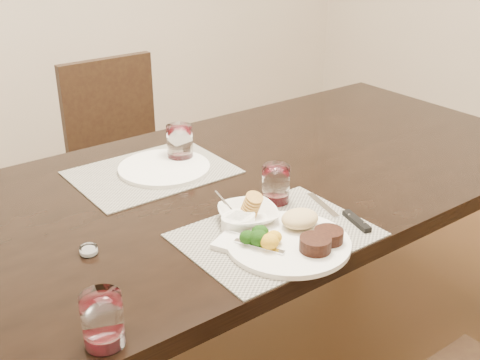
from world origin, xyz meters
TOP-DOWN VIEW (x-y plane):
  - dining_table at (0.00, 0.00)m, footprint 2.00×1.00m
  - chair_far at (0.00, 0.93)m, footprint 0.42×0.42m
  - placemat_near at (-0.20, -0.33)m, footprint 0.46×0.34m
  - placemat_far at (-0.26, 0.19)m, footprint 0.46×0.34m
  - dinner_plate at (-0.19, -0.39)m, footprint 0.30×0.30m
  - napkin_fork at (-0.28, -0.35)m, footprint 0.17×0.21m
  - steak_knife at (0.00, -0.38)m, footprint 0.06×0.25m
  - cracker_bowl at (-0.21, -0.23)m, footprint 0.19×0.19m
  - sauce_ramekin at (-0.26, -0.25)m, footprint 0.09×0.14m
  - wine_glass_near at (-0.08, -0.19)m, footprint 0.08×0.08m
  - far_plate at (-0.22, 0.18)m, footprint 0.28×0.28m
  - wine_glass_far at (-0.14, 0.22)m, footprint 0.08×0.08m
  - wine_glass_side at (-0.71, -0.44)m, footprint 0.08×0.08m
  - salt_cellar at (-0.60, -0.13)m, footprint 0.04×0.04m

SIDE VIEW (x-z plane):
  - chair_far at x=0.00m, z-range 0.05..0.95m
  - dining_table at x=0.00m, z-range 0.29..1.04m
  - placemat_near at x=-0.20m, z-range 0.75..0.75m
  - placemat_far at x=-0.26m, z-range 0.75..0.75m
  - salt_cellar at x=-0.60m, z-range 0.75..0.77m
  - steak_knife at x=0.00m, z-range 0.75..0.77m
  - far_plate at x=-0.22m, z-range 0.75..0.77m
  - napkin_fork at x=-0.28m, z-range 0.75..0.77m
  - dinner_plate at x=-0.19m, z-range 0.74..0.80m
  - sauce_ramekin at x=-0.26m, z-range 0.74..0.81m
  - cracker_bowl at x=-0.21m, z-range 0.74..0.81m
  - wine_glass_side at x=-0.71m, z-range 0.74..0.85m
  - wine_glass_near at x=-0.08m, z-range 0.75..0.85m
  - wine_glass_far at x=-0.14m, z-range 0.75..0.86m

